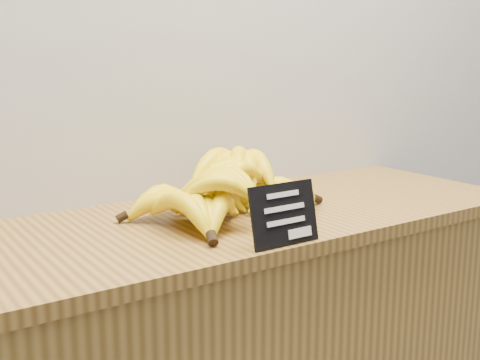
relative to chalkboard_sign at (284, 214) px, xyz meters
The scene contains 3 objects.
counter_top 0.25m from the chalkboard_sign, 83.56° to the left, with size 1.50×0.54×0.03m, color olive.
chalkboard_sign is the anchor object (origin of this frame).
banana_pile 0.24m from the chalkboard_sign, 86.26° to the left, with size 0.50×0.36×0.13m.
Camera 1 is at (-0.70, 1.64, 1.29)m, focal length 45.00 mm.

